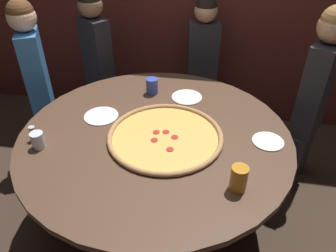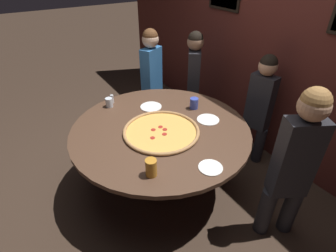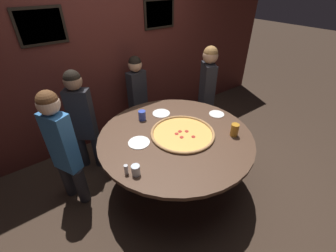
{
  "view_description": "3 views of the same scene",
  "coord_description": "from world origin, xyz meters",
  "px_view_note": "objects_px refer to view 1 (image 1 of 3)",
  "views": [
    {
      "loc": [
        0.37,
        -1.62,
        1.98
      ],
      "look_at": [
        0.09,
        -0.01,
        0.82
      ],
      "focal_mm": 35.0,
      "sensor_mm": 36.0,
      "label": 1
    },
    {
      "loc": [
        1.8,
        -1.07,
        2.14
      ],
      "look_at": [
        0.14,
        -0.0,
        0.84
      ],
      "focal_mm": 28.0,
      "sensor_mm": 36.0,
      "label": 2
    },
    {
      "loc": [
        -1.28,
        -1.56,
        2.22
      ],
      "look_at": [
        -0.07,
        0.05,
        0.86
      ],
      "focal_mm": 24.0,
      "sensor_mm": 36.0,
      "label": 3
    }
  ],
  "objects_px": {
    "white_plate_left_side": "(187,97)",
    "diner_far_right": "(203,60)",
    "dining_table": "(155,148)",
    "white_plate_right_side": "(101,116)",
    "giant_pizza": "(165,136)",
    "diner_far_left": "(315,94)",
    "drink_cup_beside_pizza": "(38,140)",
    "drink_cup_near_right": "(152,86)",
    "diner_side_right": "(98,59)",
    "condiment_shaker": "(33,133)",
    "diner_centre_back": "(37,76)",
    "white_plate_beside_cup": "(268,141)",
    "drink_cup_by_shaker": "(239,178)"
  },
  "relations": [
    {
      "from": "white_plate_right_side",
      "to": "diner_far_left",
      "type": "height_order",
      "value": "diner_far_left"
    },
    {
      "from": "giant_pizza",
      "to": "diner_side_right",
      "type": "relative_size",
      "value": 0.52
    },
    {
      "from": "diner_far_right",
      "to": "diner_far_left",
      "type": "bearing_deg",
      "value": 134.91
    },
    {
      "from": "diner_far_left",
      "to": "diner_side_right",
      "type": "xyz_separation_m",
      "value": [
        -1.77,
        0.38,
        -0.03
      ]
    },
    {
      "from": "giant_pizza",
      "to": "drink_cup_near_right",
      "type": "xyz_separation_m",
      "value": [
        -0.2,
        0.53,
        0.05
      ]
    },
    {
      "from": "drink_cup_beside_pizza",
      "to": "condiment_shaker",
      "type": "bearing_deg",
      "value": 136.62
    },
    {
      "from": "drink_cup_by_shaker",
      "to": "drink_cup_near_right",
      "type": "distance_m",
      "value": 1.1
    },
    {
      "from": "white_plate_right_side",
      "to": "condiment_shaker",
      "type": "distance_m",
      "value": 0.45
    },
    {
      "from": "dining_table",
      "to": "white_plate_beside_cup",
      "type": "bearing_deg",
      "value": 2.84
    },
    {
      "from": "dining_table",
      "to": "diner_far_left",
      "type": "height_order",
      "value": "diner_far_left"
    },
    {
      "from": "white_plate_right_side",
      "to": "white_plate_left_side",
      "type": "relative_size",
      "value": 1.03
    },
    {
      "from": "drink_cup_near_right",
      "to": "white_plate_left_side",
      "type": "relative_size",
      "value": 0.53
    },
    {
      "from": "white_plate_right_side",
      "to": "diner_far_right",
      "type": "bearing_deg",
      "value": 60.42
    },
    {
      "from": "drink_cup_by_shaker",
      "to": "diner_side_right",
      "type": "relative_size",
      "value": 0.1
    },
    {
      "from": "drink_cup_beside_pizza",
      "to": "diner_far_left",
      "type": "xyz_separation_m",
      "value": [
        1.7,
        0.82,
        0.02
      ]
    },
    {
      "from": "giant_pizza",
      "to": "white_plate_left_side",
      "type": "height_order",
      "value": "giant_pizza"
    },
    {
      "from": "dining_table",
      "to": "drink_cup_near_right",
      "type": "distance_m",
      "value": 0.54
    },
    {
      "from": "diner_centre_back",
      "to": "diner_far_right",
      "type": "distance_m",
      "value": 1.43
    },
    {
      "from": "drink_cup_near_right",
      "to": "white_plate_left_side",
      "type": "distance_m",
      "value": 0.28
    },
    {
      "from": "drink_cup_near_right",
      "to": "white_plate_beside_cup",
      "type": "xyz_separation_m",
      "value": [
        0.82,
        -0.46,
        -0.06
      ]
    },
    {
      "from": "drink_cup_beside_pizza",
      "to": "white_plate_right_side",
      "type": "bearing_deg",
      "value": 56.08
    },
    {
      "from": "white_plate_left_side",
      "to": "dining_table",
      "type": "bearing_deg",
      "value": -106.52
    },
    {
      "from": "giant_pizza",
      "to": "white_plate_right_side",
      "type": "relative_size",
      "value": 3.11
    },
    {
      "from": "drink_cup_near_right",
      "to": "diner_far_right",
      "type": "bearing_deg",
      "value": 64.29
    },
    {
      "from": "diner_far_left",
      "to": "condiment_shaker",
      "type": "bearing_deg",
      "value": -38.37
    },
    {
      "from": "white_plate_left_side",
      "to": "diner_far_right",
      "type": "xyz_separation_m",
      "value": [
        0.06,
        0.7,
        -0.01
      ]
    },
    {
      "from": "giant_pizza",
      "to": "diner_far_right",
      "type": "bearing_deg",
      "value": 84.12
    },
    {
      "from": "dining_table",
      "to": "drink_cup_by_shaker",
      "type": "distance_m",
      "value": 0.67
    },
    {
      "from": "dining_table",
      "to": "diner_centre_back",
      "type": "distance_m",
      "value": 1.2
    },
    {
      "from": "condiment_shaker",
      "to": "diner_far_left",
      "type": "xyz_separation_m",
      "value": [
        1.76,
        0.76,
        0.02
      ]
    },
    {
      "from": "white_plate_right_side",
      "to": "white_plate_left_side",
      "type": "bearing_deg",
      "value": 33.09
    },
    {
      "from": "giant_pizza",
      "to": "diner_centre_back",
      "type": "bearing_deg",
      "value": 154.37
    },
    {
      "from": "dining_table",
      "to": "diner_centre_back",
      "type": "bearing_deg",
      "value": 154.36
    },
    {
      "from": "giant_pizza",
      "to": "diner_far_right",
      "type": "height_order",
      "value": "diner_far_right"
    },
    {
      "from": "white_plate_right_side",
      "to": "white_plate_beside_cup",
      "type": "bearing_deg",
      "value": -4.57
    },
    {
      "from": "drink_cup_beside_pizza",
      "to": "diner_far_right",
      "type": "relative_size",
      "value": 0.08
    },
    {
      "from": "drink_cup_beside_pizza",
      "to": "diner_side_right",
      "type": "relative_size",
      "value": 0.07
    },
    {
      "from": "white_plate_left_side",
      "to": "diner_centre_back",
      "type": "distance_m",
      "value": 1.21
    },
    {
      "from": "drink_cup_near_right",
      "to": "white_plate_beside_cup",
      "type": "height_order",
      "value": "drink_cup_near_right"
    },
    {
      "from": "dining_table",
      "to": "condiment_shaker",
      "type": "distance_m",
      "value": 0.76
    },
    {
      "from": "giant_pizza",
      "to": "diner_far_left",
      "type": "height_order",
      "value": "diner_far_left"
    },
    {
      "from": "white_plate_left_side",
      "to": "giant_pizza",
      "type": "bearing_deg",
      "value": -97.68
    },
    {
      "from": "diner_centre_back",
      "to": "diner_far_left",
      "type": "distance_m",
      "value": 2.12
    },
    {
      "from": "diner_far_right",
      "to": "diner_side_right",
      "type": "bearing_deg",
      "value": 4.43
    },
    {
      "from": "drink_cup_by_shaker",
      "to": "white_plate_beside_cup",
      "type": "height_order",
      "value": "drink_cup_by_shaker"
    },
    {
      "from": "diner_centre_back",
      "to": "drink_cup_near_right",
      "type": "bearing_deg",
      "value": -116.57
    },
    {
      "from": "diner_side_right",
      "to": "drink_cup_by_shaker",
      "type": "bearing_deg",
      "value": 170.15
    },
    {
      "from": "dining_table",
      "to": "white_plate_right_side",
      "type": "bearing_deg",
      "value": 163.0
    },
    {
      "from": "drink_cup_near_right",
      "to": "white_plate_left_side",
      "type": "bearing_deg",
      "value": -5.24
    },
    {
      "from": "dining_table",
      "to": "diner_far_left",
      "type": "bearing_deg",
      "value": 28.35
    }
  ]
}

